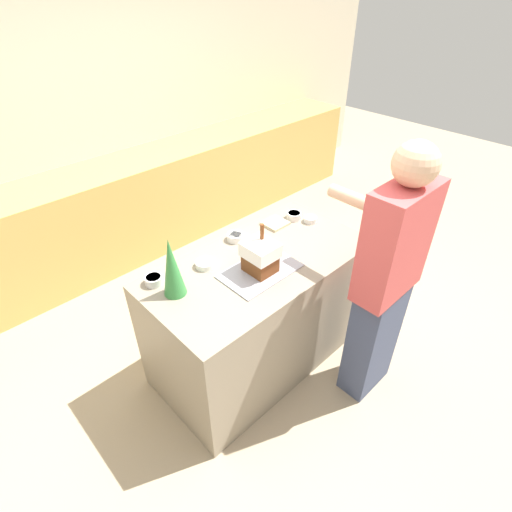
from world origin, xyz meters
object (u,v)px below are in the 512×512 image
(decorative_tree, at_px, (172,267))
(candy_bowl_center_rear, at_px, (154,280))
(candy_bowl_behind_tray, at_px, (236,237))
(candy_bowl_near_tray_left, at_px, (294,215))
(candy_bowl_beside_tree, at_px, (205,264))
(baking_tray, at_px, (260,271))
(gingerbread_house, at_px, (260,256))
(cookbook, at_px, (275,223))
(candy_bowl_front_corner, at_px, (310,219))
(person, at_px, (386,282))

(decorative_tree, distance_m, candy_bowl_center_rear, 0.22)
(candy_bowl_behind_tray, distance_m, candy_bowl_near_tray_left, 0.51)
(candy_bowl_center_rear, xyz_separation_m, candy_bowl_beside_tree, (0.32, -0.08, -0.01))
(baking_tray, distance_m, gingerbread_house, 0.11)
(candy_bowl_center_rear, bearing_deg, candy_bowl_near_tray_left, -3.41)
(gingerbread_house, height_order, candy_bowl_center_rear, gingerbread_house)
(candy_bowl_center_rear, bearing_deg, baking_tray, -33.28)
(candy_bowl_behind_tray, bearing_deg, cookbook, -8.02)
(baking_tray, distance_m, candy_bowl_near_tray_left, 0.68)
(gingerbread_house, distance_m, decorative_tree, 0.53)
(decorative_tree, distance_m, candy_bowl_near_tray_left, 1.12)
(candy_bowl_beside_tree, bearing_deg, gingerbread_house, -52.02)
(baking_tray, height_order, candy_bowl_center_rear, candy_bowl_center_rear)
(candy_bowl_center_rear, height_order, cookbook, candy_bowl_center_rear)
(baking_tray, relative_size, decorative_tree, 1.31)
(gingerbread_house, relative_size, candy_bowl_front_corner, 3.17)
(candy_bowl_near_tray_left, height_order, candy_bowl_beside_tree, candy_bowl_near_tray_left)
(candy_bowl_near_tray_left, relative_size, person, 0.06)
(decorative_tree, xyz_separation_m, candy_bowl_center_rear, (-0.04, 0.15, -0.15))
(baking_tray, xyz_separation_m, candy_bowl_front_corner, (0.67, 0.16, 0.02))
(person, bearing_deg, gingerbread_house, 126.77)
(cookbook, xyz_separation_m, person, (-0.01, -0.91, 0.01))
(cookbook, bearing_deg, person, -90.92)
(gingerbread_house, relative_size, candy_bowl_beside_tree, 2.50)
(baking_tray, bearing_deg, gingerbread_house, 35.07)
(candy_bowl_behind_tray, height_order, candy_bowl_beside_tree, candy_bowl_behind_tray)
(baking_tray, xyz_separation_m, candy_bowl_center_rear, (-0.53, 0.35, 0.02))
(baking_tray, height_order, candy_bowl_behind_tray, candy_bowl_behind_tray)
(gingerbread_house, bearing_deg, decorative_tree, 158.38)
(baking_tray, distance_m, cookbook, 0.56)
(candy_bowl_beside_tree, bearing_deg, decorative_tree, -163.83)
(candy_bowl_front_corner, height_order, candy_bowl_beside_tree, same)
(gingerbread_house, relative_size, candy_bowl_center_rear, 2.81)
(baking_tray, height_order, decorative_tree, decorative_tree)
(gingerbread_house, relative_size, person, 0.17)
(candy_bowl_behind_tray, height_order, candy_bowl_near_tray_left, candy_bowl_near_tray_left)
(gingerbread_house, bearing_deg, candy_bowl_behind_tray, 71.55)
(gingerbread_house, relative_size, decorative_tree, 0.81)
(baking_tray, xyz_separation_m, candy_bowl_beside_tree, (-0.21, 0.27, 0.02))
(candy_bowl_near_tray_left, bearing_deg, gingerbread_house, -155.81)
(candy_bowl_behind_tray, relative_size, cookbook, 0.71)
(decorative_tree, bearing_deg, baking_tray, -21.67)
(candy_bowl_front_corner, bearing_deg, gingerbread_house, -166.22)
(baking_tray, bearing_deg, cookbook, 34.51)
(gingerbread_house, bearing_deg, person, -53.23)
(baking_tray, height_order, person, person)
(baking_tray, bearing_deg, candy_bowl_front_corner, 13.80)
(candy_bowl_behind_tray, distance_m, cookbook, 0.34)
(baking_tray, height_order, candy_bowl_near_tray_left, candy_bowl_near_tray_left)
(gingerbread_house, bearing_deg, candy_bowl_beside_tree, 127.98)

